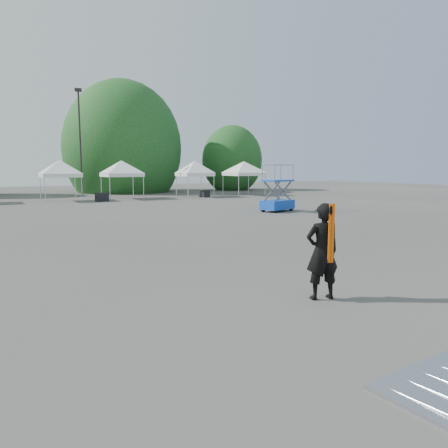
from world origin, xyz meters
TOP-DOWN VIEW (x-y plane):
  - ground at (0.00, 0.00)m, footprint 120.00×120.00m
  - light_pole_east at (3.00, 32.00)m, footprint 0.60×0.25m
  - tree_mid_e at (9.00, 39.00)m, footprint 5.12×5.12m
  - tree_far_e at (22.00, 37.00)m, footprint 3.84×3.84m
  - tent_e at (0.50, 27.92)m, footprint 4.22×4.22m
  - tent_f at (5.57, 27.91)m, footprint 4.38×4.38m
  - tent_g at (12.21, 27.11)m, footprint 3.97×3.97m
  - tent_h at (17.58, 27.16)m, footprint 4.57×4.57m
  - man at (0.69, -3.00)m, footprint 0.81×0.62m
  - scissor_lift at (10.79, 12.29)m, footprint 2.47×1.77m
  - crate_mid at (3.28, 25.82)m, footprint 1.05×0.92m
  - crate_east at (12.81, 26.32)m, footprint 0.97×0.86m

SIDE VIEW (x-z plane):
  - ground at x=0.00m, z-range 0.00..0.00m
  - crate_east at x=12.81m, z-range 0.00..0.63m
  - crate_mid at x=3.28m, z-range 0.00..0.69m
  - man at x=0.69m, z-range 0.00..1.99m
  - scissor_lift at x=10.79m, z-range 0.01..2.90m
  - tent_g at x=12.21m, z-range 1.12..5.00m
  - tent_e at x=0.50m, z-range 1.12..5.00m
  - tent_f at x=5.57m, z-range 1.12..5.00m
  - tent_h at x=17.58m, z-range 1.12..5.00m
  - tree_far_e at x=22.00m, z-range 0.70..6.55m
  - tree_mid_e at x=9.00m, z-range 0.94..8.74m
  - light_pole_east at x=3.00m, z-range 0.62..10.42m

